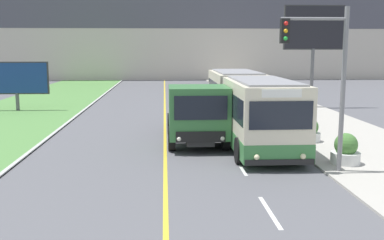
# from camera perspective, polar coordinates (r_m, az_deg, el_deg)

# --- Properties ---
(apartment_block_background) EXTENTS (80.00, 8.04, 19.50)m
(apartment_block_background) POSITION_cam_1_polar(r_m,az_deg,el_deg) (64.50, -3.60, 13.99)
(apartment_block_background) COLOR beige
(apartment_block_background) RESTS_ON ground_plane
(city_bus) EXTENTS (2.66, 12.82, 3.03)m
(city_bus) POSITION_cam_1_polar(r_m,az_deg,el_deg) (21.77, 7.00, 1.82)
(city_bus) COLOR beige
(city_bus) RESTS_ON ground_plane
(dump_truck) EXTENTS (2.60, 6.64, 2.69)m
(dump_truck) POSITION_cam_1_polar(r_m,az_deg,el_deg) (19.84, 0.66, 0.61)
(dump_truck) COLOR black
(dump_truck) RESTS_ON ground_plane
(traffic_light_mast) EXTENTS (2.28, 0.32, 5.63)m
(traffic_light_mast) POSITION_cam_1_polar(r_m,az_deg,el_deg) (15.70, 16.50, 6.25)
(traffic_light_mast) COLOR slate
(traffic_light_mast) RESTS_ON ground_plane
(billboard_large) EXTENTS (4.31, 0.24, 7.25)m
(billboard_large) POSITION_cam_1_polar(r_m,az_deg,el_deg) (33.40, 15.21, 10.79)
(billboard_large) COLOR #59595B
(billboard_large) RESTS_ON ground_plane
(billboard_small) EXTENTS (4.37, 0.24, 3.36)m
(billboard_small) POSITION_cam_1_polar(r_m,az_deg,el_deg) (32.96, -21.44, 4.90)
(billboard_small) COLOR #59595B
(billboard_small) RESTS_ON ground_plane
(planter_round_near) EXTENTS (1.06, 1.06, 1.14)m
(planter_round_near) POSITION_cam_1_polar(r_m,az_deg,el_deg) (17.42, 18.93, -3.67)
(planter_round_near) COLOR silver
(planter_round_near) RESTS_ON sidewalk_right
(planter_round_second) EXTENTS (1.00, 1.00, 1.06)m
(planter_round_second) POSITION_cam_1_polar(r_m,az_deg,el_deg) (21.08, 14.69, -1.40)
(planter_round_second) COLOR silver
(planter_round_second) RESTS_ON sidewalk_right
(planter_round_third) EXTENTS (0.93, 0.93, 1.03)m
(planter_round_third) POSITION_cam_1_polar(r_m,az_deg,el_deg) (24.85, 11.82, 0.25)
(planter_round_third) COLOR silver
(planter_round_third) RESTS_ON sidewalk_right
(planter_round_far) EXTENTS (1.07, 1.07, 1.12)m
(planter_round_far) POSITION_cam_1_polar(r_m,az_deg,el_deg) (28.68, 9.75, 1.56)
(planter_round_far) COLOR silver
(planter_round_far) RESTS_ON sidewalk_right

